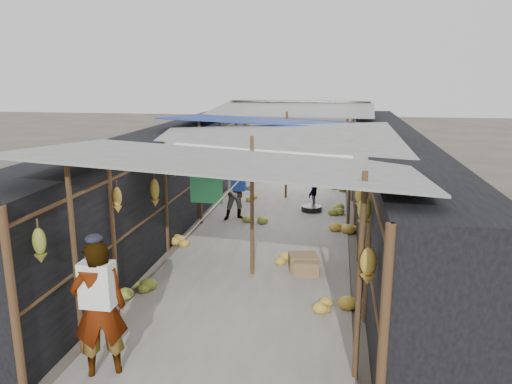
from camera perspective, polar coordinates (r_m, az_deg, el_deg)
The scene contains 14 objects.
ground at distance 6.83m, azimuth -4.94°, elevation -19.04°, with size 80.00×80.00×0.00m, color #6B6356.
aisle_slab at distance 12.71m, azimuth 2.23°, elevation -3.35°, with size 3.60×16.00×0.02m, color #9E998E.
stall_left at distance 13.03m, azimuth -9.60°, elevation 2.05°, with size 1.40×15.00×2.30m, color black.
stall_right at distance 12.40m, azimuth 14.76°, elevation 1.23°, with size 1.40×15.00×2.30m, color black.
crate_near at distance 9.44m, azimuth 5.77°, elevation -8.56°, with size 0.48×0.38×0.29m, color #966D4C.
crate_mid at distance 9.63m, azimuth 5.41°, elevation -8.01°, with size 0.53×0.42×0.32m, color #966D4C.
crate_back at distance 17.64m, azimuth 0.16°, elevation 1.78°, with size 0.40×0.33×0.25m, color #966D4C.
black_basin at distance 13.65m, azimuth 6.37°, elevation -1.93°, with size 0.56×0.56×0.17m, color black.
vendor_elderly at distance 6.49m, azimuth -17.46°, elevation -12.62°, with size 0.64×0.42×1.76m, color white.
shopper_blue at distance 12.65m, azimuth -2.12°, elevation 0.06°, with size 0.73×0.57×1.51m, color #1C478D.
vendor_seated at distance 14.10m, azimuth 6.49°, elevation 0.32°, with size 0.65×0.37×1.01m, color #4E4A43.
market_canopy at distance 12.56m, azimuth 2.65°, elevation 7.63°, with size 5.62×15.20×2.77m.
hanging_bananas at distance 12.90m, azimuth 2.37°, elevation 4.25°, with size 3.96×14.06×0.83m.
floor_bananas at distance 12.86m, azimuth 2.07°, elevation -2.47°, with size 4.04×9.31×0.34m.
Camera 1 is at (1.48, -5.58, 3.65)m, focal length 35.00 mm.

